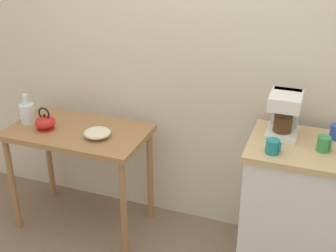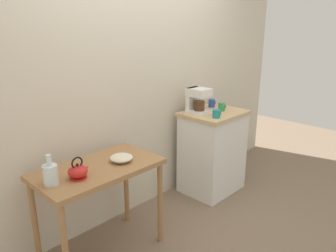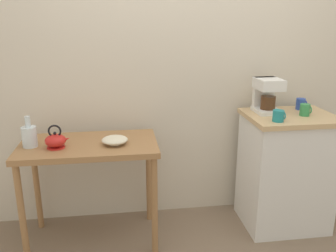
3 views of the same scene
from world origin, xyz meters
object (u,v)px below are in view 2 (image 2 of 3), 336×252
at_px(mug_blue, 212,103).
at_px(mug_dark_teal, 216,114).
at_px(mug_tall_green, 222,107).
at_px(glass_carafe_vase, 50,174).
at_px(coffee_maker, 197,99).
at_px(teakettle, 78,171).
at_px(bowl_stoneware, 121,158).

height_order(mug_blue, mug_dark_teal, mug_blue).
height_order(mug_dark_teal, mug_tall_green, mug_tall_green).
distance_m(glass_carafe_vase, mug_dark_teal, 1.71).
relative_size(coffee_maker, mug_blue, 2.96).
bearing_deg(glass_carafe_vase, teakettle, -14.91).
distance_m(teakettle, mug_dark_teal, 1.53).
xyz_separation_m(glass_carafe_vase, coffee_maker, (1.72, 0.16, 0.21)).
xyz_separation_m(bowl_stoneware, mug_blue, (1.46, 0.22, 0.15)).
distance_m(coffee_maker, mug_dark_teal, 0.29).
bearing_deg(bowl_stoneware, mug_dark_teal, -3.77).
relative_size(teakettle, mug_blue, 1.93).
height_order(teakettle, mug_blue, mug_blue).
xyz_separation_m(teakettle, mug_blue, (1.85, 0.24, 0.13)).
distance_m(teakettle, glass_carafe_vase, 0.18).
height_order(glass_carafe_vase, mug_dark_teal, mug_dark_teal).
relative_size(coffee_maker, mug_tall_green, 2.99).
distance_m(bowl_stoneware, glass_carafe_vase, 0.57).
relative_size(mug_blue, mug_dark_teal, 1.04).
xyz_separation_m(bowl_stoneware, mug_tall_green, (1.40, 0.05, 0.15)).
relative_size(glass_carafe_vase, mug_tall_green, 2.46).
xyz_separation_m(mug_dark_teal, mug_tall_green, (0.26, 0.12, 0.00)).
relative_size(mug_dark_teal, mug_tall_green, 0.97).
bearing_deg(bowl_stoneware, glass_carafe_vase, 176.56).
bearing_deg(mug_blue, mug_tall_green, -108.60).
height_order(glass_carafe_vase, coffee_maker, coffee_maker).
xyz_separation_m(glass_carafe_vase, mug_blue, (2.02, 0.19, 0.11)).
bearing_deg(mug_tall_green, mug_dark_teal, -155.18).
distance_m(glass_carafe_vase, mug_blue, 2.03).
xyz_separation_m(mug_blue, mug_dark_teal, (-0.32, -0.30, -0.00)).
bearing_deg(teakettle, mug_tall_green, 1.90).
bearing_deg(mug_blue, glass_carafe_vase, -174.62).
bearing_deg(bowl_stoneware, teakettle, -178.06).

